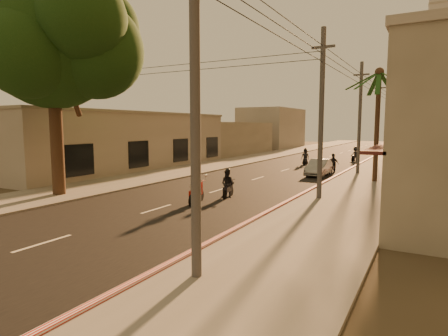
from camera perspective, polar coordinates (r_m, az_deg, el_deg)
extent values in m
plane|color=#383023|center=(16.81, -14.58, -7.43)|extent=(160.00, 160.00, 0.00)
cube|color=black|center=(33.97, 9.30, -0.31)|extent=(10.00, 140.00, 0.02)
cube|color=slate|center=(32.25, 21.94, -0.97)|extent=(5.00, 140.00, 0.12)
cube|color=slate|center=(37.14, -1.66, 0.42)|extent=(5.00, 140.00, 0.12)
cube|color=#B21713|center=(27.76, 15.74, -1.80)|extent=(0.20, 60.00, 0.20)
cube|color=#3E1919|center=(29.84, 25.92, 4.14)|extent=(0.80, 34.00, 0.12)
cube|color=#A09991|center=(36.16, -15.54, 3.90)|extent=(8.00, 24.00, 5.00)
cube|color=gray|center=(36.15, -15.67, 8.02)|extent=(8.20, 24.20, 0.20)
cylinder|color=black|center=(22.94, -24.11, 3.47)|extent=(0.70, 0.70, 6.00)
cylinder|color=black|center=(22.62, -22.40, 11.13)|extent=(1.22, 2.17, 3.04)
cylinder|color=black|center=(23.33, -25.98, 11.30)|extent=(1.31, 1.49, 2.73)
sphere|color=black|center=(23.36, -24.76, 17.06)|extent=(7.20, 7.20, 7.20)
sphere|color=black|center=(22.23, -19.02, 16.56)|extent=(5.20, 5.20, 5.20)
sphere|color=black|center=(25.20, -25.73, 15.50)|extent=(4.80, 4.80, 4.80)
sphere|color=black|center=(21.69, -27.63, 15.37)|extent=(4.60, 4.60, 4.60)
sphere|color=black|center=(20.93, -20.83, 20.52)|extent=(4.40, 4.40, 4.40)
sphere|color=black|center=(24.75, -30.62, 17.31)|extent=(4.00, 4.00, 4.00)
sphere|color=black|center=(24.21, -18.24, 19.59)|extent=(4.40, 4.40, 4.40)
cylinder|color=black|center=(27.98, 22.27, 5.63)|extent=(0.32, 0.32, 7.60)
sphere|color=black|center=(28.21, 22.61, 13.37)|extent=(0.60, 0.60, 0.60)
cylinder|color=#38383A|center=(9.32, -4.41, 9.66)|extent=(0.26, 0.26, 9.00)
cylinder|color=#38383A|center=(20.44, 14.59, 7.73)|extent=(0.26, 0.26, 9.00)
cube|color=#38383A|center=(20.82, 14.88, 17.40)|extent=(1.20, 0.12, 0.12)
cylinder|color=#38383A|center=(32.19, 19.97, 7.02)|extent=(0.26, 0.26, 9.00)
cube|color=#38383A|center=(32.44, 20.21, 13.21)|extent=(1.20, 0.12, 0.12)
cylinder|color=#38383A|center=(44.08, 22.45, 6.67)|extent=(0.26, 0.26, 9.00)
cube|color=#38383A|center=(44.26, 22.65, 11.20)|extent=(1.20, 0.12, 0.12)
cylinder|color=#38383A|center=(56.02, 23.88, 6.47)|extent=(0.26, 0.26, 9.00)
cube|color=#38383A|center=(56.16, 24.04, 10.03)|extent=(1.20, 0.12, 0.12)
cube|color=#A09991|center=(52.34, 0.02, 4.53)|extent=(8.00, 14.00, 4.40)
cube|color=#A09991|center=(68.62, 7.35, 6.03)|extent=(8.00, 14.00, 7.00)
cylinder|color=black|center=(19.82, -3.53, -4.22)|extent=(0.24, 0.62, 0.61)
cylinder|color=black|center=(18.58, -4.96, -4.96)|extent=(0.24, 0.62, 0.61)
cube|color=#9C140C|center=(19.07, -4.31, -3.76)|extent=(0.55, 1.23, 0.33)
cube|color=#9C140C|center=(19.54, -3.75, -3.02)|extent=(0.34, 0.18, 0.65)
cylinder|color=silver|center=(19.60, -3.63, -1.87)|extent=(0.59, 0.17, 0.04)
imported|color=beige|center=(19.01, -4.32, -2.83)|extent=(0.85, 0.72, 1.82)
sphere|color=black|center=(18.89, -4.34, -0.25)|extent=(0.33, 0.33, 0.33)
sphere|color=silver|center=(19.65, -4.49, -1.06)|extent=(0.13, 0.13, 0.13)
sphere|color=silver|center=(19.44, -2.82, -1.13)|extent=(0.13, 0.13, 0.13)
cylinder|color=black|center=(21.32, 1.11, -3.57)|extent=(0.18, 0.52, 0.52)
cylinder|color=black|center=(20.24, 0.13, -4.11)|extent=(0.18, 0.52, 0.52)
cube|color=black|center=(20.67, 0.58, -3.19)|extent=(0.44, 1.04, 0.28)
cube|color=black|center=(21.08, 0.97, -2.62)|extent=(0.29, 0.14, 0.55)
cylinder|color=silver|center=(21.14, 1.06, -1.71)|extent=(0.51, 0.13, 0.04)
imported|color=black|center=(20.63, 0.58, -2.46)|extent=(0.96, 0.86, 1.55)
sphere|color=black|center=(20.53, 0.58, -0.46)|extent=(0.28, 0.28, 0.28)
cylinder|color=black|center=(33.50, 16.47, -0.16)|extent=(0.10, 0.52, 0.52)
cylinder|color=black|center=(32.37, 16.06, -0.37)|extent=(0.10, 0.52, 0.52)
cube|color=black|center=(32.84, 16.26, 0.16)|extent=(0.28, 1.02, 0.28)
cube|color=black|center=(33.27, 16.43, 0.47)|extent=(0.28, 0.10, 0.56)
cylinder|color=silver|center=(33.35, 16.49, 1.04)|extent=(0.51, 0.05, 0.04)
imported|color=black|center=(32.81, 16.27, 0.62)|extent=(0.92, 0.41, 1.56)
sphere|color=black|center=(32.75, 16.31, 1.89)|extent=(0.28, 0.28, 0.28)
cylinder|color=black|center=(39.58, 12.40, 0.95)|extent=(0.17, 0.55, 0.54)
cylinder|color=black|center=(38.40, 12.14, 0.79)|extent=(0.17, 0.55, 0.54)
cube|color=black|center=(38.89, 12.26, 1.25)|extent=(0.42, 1.09, 0.29)
cube|color=black|center=(39.36, 12.37, 1.51)|extent=(0.30, 0.14, 0.58)
cylinder|color=silver|center=(39.44, 12.41, 2.01)|extent=(0.53, 0.12, 0.04)
imported|color=black|center=(38.87, 12.27, 1.65)|extent=(0.94, 0.74, 1.62)
sphere|color=black|center=(38.82, 12.30, 2.77)|extent=(0.29, 0.29, 0.29)
cylinder|color=black|center=(44.90, 19.75, 1.35)|extent=(0.26, 0.53, 0.53)
cylinder|color=black|center=(43.88, 19.02, 1.27)|extent=(0.26, 0.53, 0.53)
cube|color=black|center=(44.30, 19.35, 1.63)|extent=(0.59, 1.06, 0.28)
cube|color=black|center=(44.70, 19.65, 1.84)|extent=(0.30, 0.18, 0.56)
cylinder|color=silver|center=(44.78, 19.74, 2.27)|extent=(0.50, 0.21, 0.04)
imported|color=black|center=(44.28, 19.37, 1.98)|extent=(1.38, 1.22, 1.58)
sphere|color=black|center=(44.24, 19.40, 2.94)|extent=(0.28, 0.28, 0.28)
imported|color=#999CA1|center=(30.74, 14.26, 0.08)|extent=(1.53, 4.04, 1.32)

